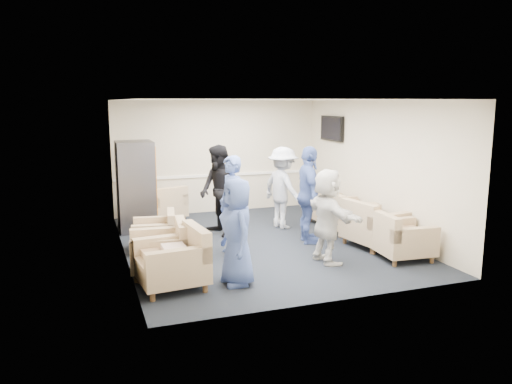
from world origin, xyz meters
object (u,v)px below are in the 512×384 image
object	(u,v)px
armchair_right_near	(400,239)
person_mid_left	(231,206)
armchair_corner	(164,206)
person_back_left	(219,191)
person_front_left	(237,232)
person_back_right	(283,188)
armchair_right_midnear	(371,227)
armchair_left_far	(157,234)
armchair_left_mid	(163,251)
person_mid_right	(309,195)
person_front_right	(328,216)
armchair_left_near	(176,262)
armchair_right_midfar	(345,215)
armchair_right_far	(329,209)
vending_machine	(136,186)

from	to	relation	value
armchair_right_near	person_mid_left	bearing A→B (deg)	69.39
armchair_corner	person_mid_left	world-z (taller)	person_mid_left
armchair_corner	person_back_left	world-z (taller)	person_back_left
person_front_left	person_back_right	world-z (taller)	person_back_right
armchair_right_midnear	armchair_left_far	bearing A→B (deg)	64.15
armchair_left_mid	person_mid_right	xyz separation A→B (m)	(2.90, 0.81, 0.58)
person_back_left	person_front_right	xyz separation A→B (m)	(1.25, -2.29, -0.12)
armchair_right_midnear	person_mid_right	xyz separation A→B (m)	(-1.01, 0.62, 0.55)
armchair_left_near	armchair_right_near	xyz separation A→B (m)	(3.86, 0.04, -0.03)
armchair_left_mid	person_back_left	distance (m)	2.44
armchair_right_midfar	armchair_corner	bearing A→B (deg)	55.30
person_mid_right	person_mid_left	bearing A→B (deg)	110.20
armchair_corner	armchair_left_mid	bearing A→B (deg)	60.22
armchair_right_far	armchair_corner	bearing A→B (deg)	65.00
person_mid_left	person_front_right	xyz separation A→B (m)	(1.38, -0.97, -0.08)
armchair_right_far	person_front_left	xyz separation A→B (m)	(-3.01, -2.85, 0.46)
armchair_left_mid	person_front_right	distance (m)	2.75
person_front_right	armchair_left_near	bearing A→B (deg)	93.53
armchair_left_mid	armchair_right_midnear	size ratio (longest dim) A/B	0.89
vending_machine	person_back_right	distance (m)	3.08
armchair_left_mid	person_front_left	xyz separation A→B (m)	(0.96, -0.86, 0.45)
vending_machine	person_back_right	xyz separation A→B (m)	(2.96, -0.88, -0.07)
armchair_corner	person_mid_left	size ratio (longest dim) A/B	0.63
armchair_corner	armchair_right_near	bearing A→B (deg)	109.04
armchair_left_near	armchair_corner	xyz separation A→B (m)	(0.48, 4.14, -0.03)
armchair_right_midnear	person_front_right	xyz separation A→B (m)	(-1.22, -0.57, 0.42)
person_back_left	vending_machine	bearing A→B (deg)	-135.76
armchair_left_mid	armchair_right_far	xyz separation A→B (m)	(3.97, 1.98, -0.01)
armchair_right_near	person_front_left	size ratio (longest dim) A/B	0.58
person_front_left	armchair_right_far	bearing A→B (deg)	130.44
person_mid_left	armchair_right_far	bearing A→B (deg)	109.88
armchair_right_midfar	armchair_right_far	xyz separation A→B (m)	(0.02, 0.70, -0.02)
armchair_left_near	armchair_right_far	distance (m)	4.72
armchair_left_far	person_back_left	bearing A→B (deg)	124.29
armchair_right_midfar	person_front_left	size ratio (longest dim) A/B	0.58
armchair_right_far	vending_machine	world-z (taller)	vending_machine
armchair_left_far	armchair_right_midnear	size ratio (longest dim) A/B	0.80
armchair_corner	armchair_right_far	bearing A→B (deg)	136.29
person_back_left	person_mid_right	xyz separation A→B (m)	(1.46, -1.09, 0.01)
vending_machine	person_front_left	distance (m)	3.91
vending_machine	person_mid_right	world-z (taller)	vending_machine
vending_machine	person_front_left	world-z (taller)	vending_machine
armchair_right_near	armchair_corner	xyz separation A→B (m)	(-3.38, 4.09, -0.00)
armchair_left_near	armchair_corner	bearing A→B (deg)	167.40
armchair_right_near	person_mid_right	distance (m)	1.88
armchair_left_mid	armchair_left_far	world-z (taller)	armchair_left_mid
armchair_right_midfar	vending_machine	xyz separation A→B (m)	(-4.04, 1.62, 0.58)
armchair_right_far	person_mid_right	xyz separation A→B (m)	(-1.07, -1.18, 0.59)
armchair_left_mid	person_front_left	distance (m)	1.37
person_back_left	person_front_right	distance (m)	2.61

